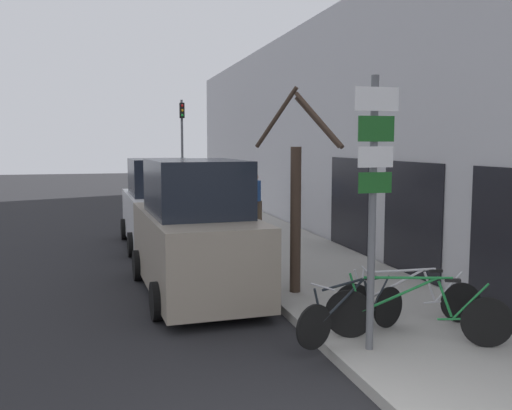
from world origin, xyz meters
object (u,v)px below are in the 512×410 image
at_px(bicycle_2, 408,299).
at_px(street_tree, 297,201).
at_px(parked_car_0, 195,235).
at_px(traffic_light, 182,138).
at_px(parked_car_1, 161,207).
at_px(signpost, 373,196).
at_px(pedestrian_near, 255,196).
at_px(bicycle_1, 353,312).
at_px(bicycle_0, 417,314).

bearing_deg(bicycle_2, street_tree, 38.20).
bearing_deg(parked_car_0, traffic_light, 80.44).
bearing_deg(street_tree, bicycle_2, -64.56).
xyz_separation_m(parked_car_1, traffic_light, (1.76, 8.66, 1.96)).
relative_size(bicycle_2, traffic_light, 0.48).
xyz_separation_m(signpost, parked_car_1, (-1.79, 9.13, -1.08)).
relative_size(signpost, traffic_light, 0.78).
bearing_deg(pedestrian_near, traffic_light, 112.24).
xyz_separation_m(parked_car_0, pedestrian_near, (3.08, 7.19, 0.00)).
bearing_deg(pedestrian_near, bicycle_1, -87.22).
distance_m(pedestrian_near, street_tree, 8.21).
xyz_separation_m(bicycle_1, pedestrian_near, (1.41, 10.58, 0.63)).
bearing_deg(bicycle_0, signpost, 123.69).
relative_size(parked_car_1, street_tree, 1.19).
xyz_separation_m(bicycle_0, traffic_light, (-0.75, 17.71, 2.49)).
bearing_deg(parked_car_1, traffic_light, 76.71).
relative_size(pedestrian_near, traffic_light, 0.38).
relative_size(bicycle_2, parked_car_1, 0.50).
distance_m(bicycle_1, traffic_light, 17.51).
bearing_deg(parked_car_1, bicycle_0, -76.28).
bearing_deg(bicycle_1, bicycle_0, -139.41).
relative_size(bicycle_1, bicycle_2, 0.89).
height_order(signpost, parked_car_0, signpost).
bearing_deg(parked_car_1, bicycle_2, -72.99).
distance_m(bicycle_1, parked_car_1, 8.86).
height_order(pedestrian_near, traffic_light, traffic_light).
relative_size(bicycle_0, pedestrian_near, 1.29).
distance_m(signpost, pedestrian_near, 11.18).
relative_size(parked_car_0, parked_car_1, 1.07).
bearing_deg(signpost, pedestrian_near, 82.84).
bearing_deg(parked_car_1, signpost, -80.70).
height_order(signpost, bicycle_1, signpost).
bearing_deg(bicycle_1, traffic_light, -22.35).
bearing_deg(parked_car_0, bicycle_2, -50.58).
distance_m(signpost, parked_car_0, 4.33).
relative_size(bicycle_0, traffic_light, 0.49).
xyz_separation_m(bicycle_1, parked_car_1, (-1.76, 8.66, 0.57)).
xyz_separation_m(signpost, parked_car_0, (-1.69, 3.85, -1.03)).
bearing_deg(signpost, parked_car_1, 101.08).
height_order(bicycle_0, parked_car_0, parked_car_0).
distance_m(parked_car_1, street_tree, 6.45).
xyz_separation_m(bicycle_2, parked_car_0, (-2.72, 3.00, 0.62)).
distance_m(signpost, street_tree, 3.00).
bearing_deg(bicycle_1, pedestrian_near, -29.96).
bearing_deg(pedestrian_near, street_tree, -89.26).
bearing_deg(bicycle_1, street_tree, -23.31).
xyz_separation_m(pedestrian_near, street_tree, (-1.37, -8.06, 0.67)).
bearing_deg(bicycle_2, traffic_light, 16.33).
relative_size(signpost, bicycle_0, 1.59).
bearing_deg(signpost, traffic_light, 90.08).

